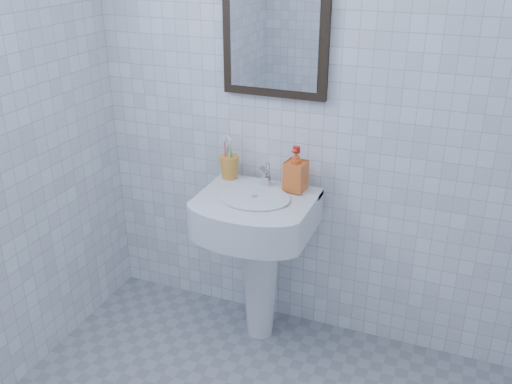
% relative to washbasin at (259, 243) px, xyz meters
% --- Properties ---
extents(wall_back, '(2.20, 0.02, 2.50)m').
position_rel_washbasin_xyz_m(wall_back, '(0.17, 0.22, 0.69)').
color(wall_back, silver).
rests_on(wall_back, ground).
extents(washbasin, '(0.54, 0.39, 0.83)m').
position_rel_washbasin_xyz_m(washbasin, '(0.00, 0.00, 0.00)').
color(washbasin, white).
rests_on(washbasin, ground).
extents(faucet, '(0.05, 0.11, 0.12)m').
position_rel_washbasin_xyz_m(faucet, '(-0.00, 0.10, 0.31)').
color(faucet, silver).
rests_on(faucet, washbasin).
extents(toothbrush_cup, '(0.13, 0.13, 0.12)m').
position_rel_washbasin_xyz_m(toothbrush_cup, '(-0.20, 0.12, 0.32)').
color(toothbrush_cup, orange).
rests_on(toothbrush_cup, washbasin).
extents(soap_dispenser, '(0.11, 0.11, 0.21)m').
position_rel_washbasin_xyz_m(soap_dispenser, '(0.15, 0.10, 0.37)').
color(soap_dispenser, red).
rests_on(soap_dispenser, washbasin).
extents(wall_mirror, '(0.50, 0.04, 0.62)m').
position_rel_washbasin_xyz_m(wall_mirror, '(0.00, 0.20, 0.99)').
color(wall_mirror, black).
rests_on(wall_mirror, wall_back).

